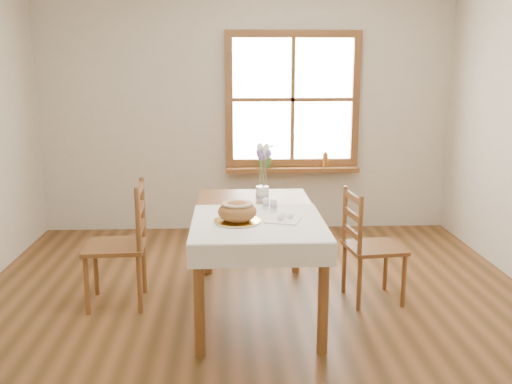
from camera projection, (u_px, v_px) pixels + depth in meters
ground at (258, 324)px, 4.08m from camera, size 5.00×5.00×0.00m
room_walls at (258, 81)px, 3.71m from camera, size 4.60×5.10×2.65m
window at (293, 100)px, 6.20m from camera, size 1.46×0.08×1.46m
window_sill at (292, 169)px, 6.29m from camera, size 1.46×0.20×0.05m
dining_table at (256, 223)px, 4.23m from camera, size 0.90×1.60×0.75m
table_linen at (258, 222)px, 3.91m from camera, size 0.91×0.99×0.01m
chair_left at (115, 244)px, 4.33m from camera, size 0.49×0.47×0.95m
chair_right at (374, 246)px, 4.41m from camera, size 0.48×0.46×0.88m
bread_plate at (237, 221)px, 3.88m from camera, size 0.38×0.38×0.02m
bread_loaf at (237, 210)px, 3.86m from camera, size 0.26×0.26×0.15m
egg_napkin at (283, 220)px, 3.92m from camera, size 0.28×0.25×0.01m
eggs at (283, 217)px, 3.91m from camera, size 0.22×0.20×0.04m
salt_shaker at (266, 203)px, 4.24m from camera, size 0.06×0.06×0.09m
pepper_shaker at (273, 205)px, 4.17m from camera, size 0.06×0.06×0.10m
flower_vase at (262, 194)px, 4.53m from camera, size 0.12×0.12×0.11m
lavender_bouquet at (262, 166)px, 4.48m from camera, size 0.18×0.18×0.34m
potted_plant at (266, 158)px, 6.25m from camera, size 0.29×0.31×0.20m
amber_bottle at (325, 159)px, 6.29m from camera, size 0.07×0.07×0.17m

